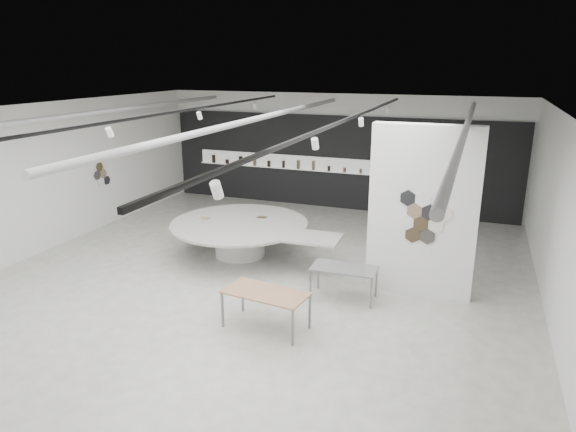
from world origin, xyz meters
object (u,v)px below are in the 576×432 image
at_px(display_island, 242,234).
at_px(sample_table_stone, 344,270).
at_px(partition_column, 423,212).
at_px(sample_table_wood, 266,295).
at_px(kitchen_counter, 422,206).

xyz_separation_m(display_island, sample_table_stone, (3.06, -1.51, 0.05)).
bearing_deg(partition_column, sample_table_wood, -133.49).
height_order(partition_column, display_island, partition_column).
bearing_deg(display_island, sample_table_wood, -59.83).
relative_size(partition_column, display_island, 0.79).
relative_size(partition_column, sample_table_stone, 2.65).
bearing_deg(partition_column, sample_table_stone, -148.84).
bearing_deg(display_island, kitchen_counter, 49.42).
bearing_deg(kitchen_counter, sample_table_wood, -103.08).
relative_size(partition_column, kitchen_counter, 2.38).
distance_m(sample_table_wood, sample_table_stone, 2.01).
xyz_separation_m(display_island, kitchen_counter, (3.91, 4.87, -0.15)).
xyz_separation_m(partition_column, kitchen_counter, (-0.55, 5.54, -1.37)).
bearing_deg(sample_table_stone, display_island, 153.66).
height_order(sample_table_wood, kitchen_counter, kitchen_counter).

